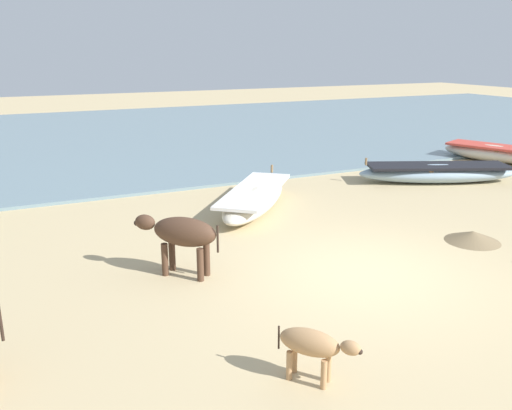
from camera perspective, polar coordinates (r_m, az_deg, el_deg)
name	(u,v)px	position (r m, az deg, el deg)	size (l,w,h in m)	color
ground	(362,273)	(9.13, 11.27, -7.17)	(80.00, 80.00, 0.00)	tan
sea_water	(135,134)	(23.95, -12.81, 7.36)	(60.00, 20.00, 0.08)	slate
fishing_boat_2	(255,198)	(12.39, -0.14, 0.75)	(3.22, 3.57, 0.69)	beige
fishing_boat_4	(437,173)	(15.77, 18.75, 3.29)	(4.45, 2.68, 0.71)	#8CA5B7
fishing_boat_6	(493,153)	(19.45, 23.97, 5.12)	(2.24, 3.44, 0.74)	beige
cow_adult_dark	(182,234)	(8.74, -7.92, -3.05)	(1.26, 1.27, 0.99)	#4C3323
calf_near_tan	(312,345)	(6.12, 6.03, -14.61)	(0.75, 0.85, 0.63)	tan
debris_pile_1	(473,236)	(11.18, 22.10, -3.11)	(1.05, 1.05, 0.21)	#7A6647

